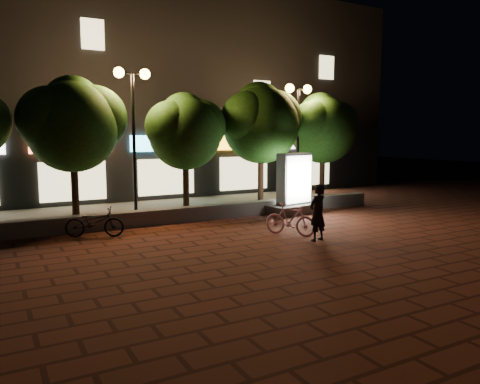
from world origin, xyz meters
TOP-DOWN VIEW (x-y plane):
  - ground at (0.00, 0.00)m, footprint 80.00×80.00m
  - retaining_wall at (0.00, 4.00)m, footprint 16.00×0.45m
  - sidewalk at (0.00, 6.50)m, footprint 16.00×5.00m
  - building_block at (-0.01, 12.99)m, footprint 28.00×8.12m
  - tree_left at (-3.45, 5.46)m, footprint 3.60×3.00m
  - tree_mid at (0.55, 5.46)m, footprint 3.24×2.70m
  - tree_right at (3.86, 5.46)m, footprint 3.72×3.10m
  - tree_far_right at (7.05, 5.46)m, footprint 3.48×2.90m
  - street_lamp_left at (-1.50, 5.20)m, footprint 1.26×0.36m
  - street_lamp_right at (5.50, 5.20)m, footprint 1.26×0.36m
  - ad_kiosk at (4.13, 3.50)m, footprint 2.27×1.41m
  - scooter_pink at (1.81, 0.42)m, footprint 1.23×1.61m
  - rider at (2.07, -0.54)m, footprint 0.66×0.51m
  - scooter_parked at (-3.37, 3.00)m, footprint 1.80×1.23m

SIDE VIEW (x-z plane):
  - ground at x=0.00m, z-range 0.00..0.00m
  - sidewalk at x=0.00m, z-range 0.00..0.08m
  - retaining_wall at x=0.00m, z-range 0.00..0.50m
  - scooter_parked at x=-3.37m, z-range 0.00..0.89m
  - scooter_pink at x=1.81m, z-range 0.00..0.97m
  - rider at x=2.07m, z-range 0.00..1.63m
  - ad_kiosk at x=4.13m, z-range -0.22..2.08m
  - tree_mid at x=0.55m, z-range 0.97..5.47m
  - tree_far_right at x=7.05m, z-range 0.99..5.75m
  - tree_left at x=-3.45m, z-range 1.00..5.89m
  - tree_right at x=3.86m, z-range 1.03..6.10m
  - street_lamp_right at x=5.50m, z-range 1.40..6.38m
  - street_lamp_left at x=-1.50m, z-range 1.44..6.62m
  - building_block at x=-0.01m, z-range -0.65..10.65m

